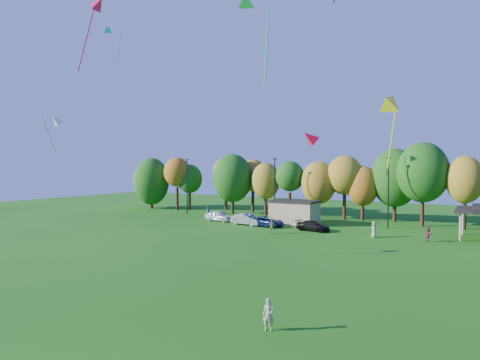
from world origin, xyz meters
The scene contains 20 objects.
ground centered at (0.00, 0.00, 0.00)m, with size 160.00×160.00×0.00m, color #19600F.
tree_line centered at (-1.03, 45.51, 5.91)m, with size 93.57×10.55×11.15m.
lamp_posts centered at (2.00, 40.00, 4.90)m, with size 64.50×0.25×9.09m.
utility_building centered at (-10.00, 38.00, 1.64)m, with size 6.30×4.30×3.25m.
kite_flyer centered at (3.88, 2.14, 0.79)m, with size 0.57×0.38×1.58m, color tan.
car_a centered at (-20.52, 35.19, 0.77)m, with size 1.81×4.50×1.53m, color silver.
car_b centered at (-15.12, 33.75, 0.77)m, with size 1.62×4.66×1.53m, color gray.
car_c centered at (-12.16, 33.73, 0.67)m, with size 2.21×4.80×1.33m, color #0D1B52.
car_d centered at (-5.51, 33.21, 0.62)m, with size 1.75×4.30×1.25m, color black.
far_person_0 centered at (7.57, 32.40, 0.78)m, with size 1.45×0.46×1.57m, color brown.
far_person_1 centered at (2.02, 32.26, 0.89)m, with size 0.87×0.57×1.79m, color #8AA36F.
far_person_2 centered at (-14.27, 33.18, 0.83)m, with size 1.08×0.62×1.67m, color teal.
far_person_4 centered at (-8.97, 28.90, 0.83)m, with size 0.97×0.41×1.66m, color #7B8954.
far_person_5 centered at (-24.34, 37.72, 0.90)m, with size 0.87×0.68×1.80m, color teal.
kite_2 centered at (-18.51, 6.92, 11.82)m, with size 1.28×2.14×3.39m.
kite_6 centered at (-25.20, 19.09, 23.71)m, with size 1.76×2.55×4.38m.
kite_8 centered at (3.26, 9.07, 9.80)m, with size 1.67×1.58×1.34m.
kite_9 centered at (7.73, 11.34, 11.97)m, with size 1.64×3.40×5.55m.
kite_10 centered at (-2.82, 11.86, 20.40)m, with size 2.14×4.30×7.39m.
kite_12 centered at (-16.74, 10.03, 22.13)m, with size 3.78×1.46×6.40m.
Camera 1 is at (13.08, -16.34, 8.09)m, focal length 32.00 mm.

